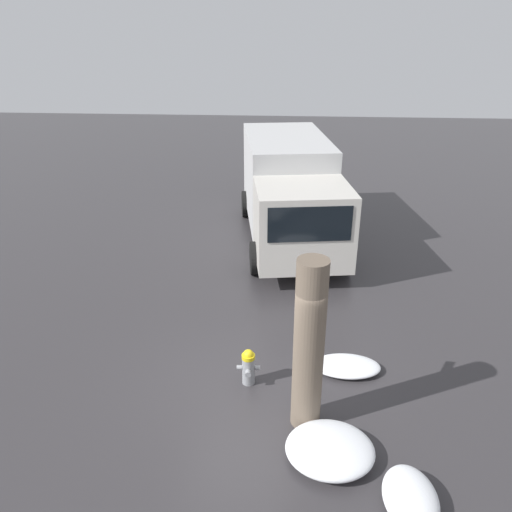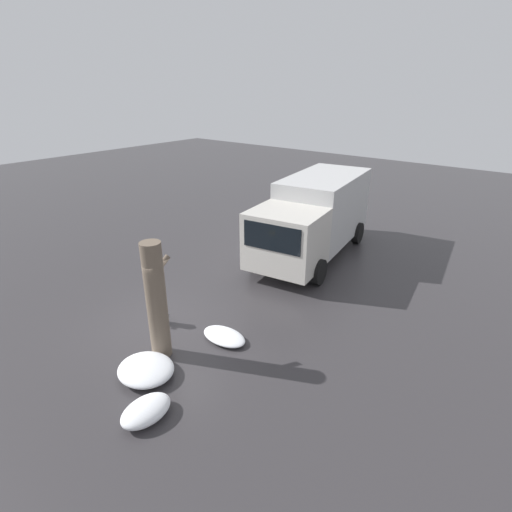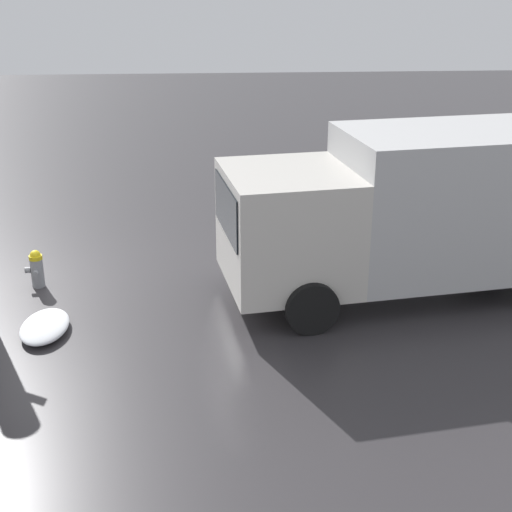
# 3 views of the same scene
# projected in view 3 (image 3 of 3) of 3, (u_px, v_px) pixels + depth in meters

# --- Properties ---
(ground_plane) EXTENTS (60.00, 60.00, 0.00)m
(ground_plane) POSITION_uv_depth(u_px,v_px,m) (39.00, 286.00, 13.55)
(ground_plane) COLOR #333033
(fire_hydrant) EXTENTS (0.35, 0.44, 0.74)m
(fire_hydrant) POSITION_uv_depth(u_px,v_px,m) (37.00, 268.00, 13.41)
(fire_hydrant) COLOR gray
(fire_hydrant) RESTS_ON ground_plane
(delivery_truck) EXTENTS (7.06, 3.44, 3.01)m
(delivery_truck) POSITION_uv_depth(u_px,v_px,m) (421.00, 207.00, 12.80)
(delivery_truck) COLOR beige
(delivery_truck) RESTS_ON ground_plane
(pedestrian) EXTENTS (0.38, 0.38, 1.76)m
(pedestrian) POSITION_uv_depth(u_px,v_px,m) (312.00, 272.00, 11.76)
(pedestrian) COLOR #23232D
(pedestrian) RESTS_ON ground_plane
(snow_pile_by_hydrant) EXTENTS (0.78, 1.32, 0.20)m
(snow_pile_by_hydrant) POSITION_uv_depth(u_px,v_px,m) (45.00, 326.00, 11.81)
(snow_pile_by_hydrant) COLOR white
(snow_pile_by_hydrant) RESTS_ON ground_plane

